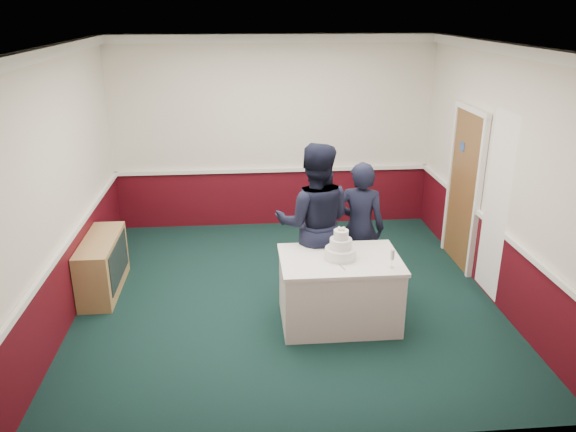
{
  "coord_description": "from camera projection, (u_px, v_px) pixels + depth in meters",
  "views": [
    {
      "loc": [
        -0.52,
        -6.15,
        3.39
      ],
      "look_at": [
        0.01,
        -0.1,
        1.1
      ],
      "focal_mm": 35.0,
      "sensor_mm": 36.0,
      "label": 1
    }
  ],
  "objects": [
    {
      "name": "ground",
      "position": [
        287.0,
        296.0,
        6.97
      ],
      "size": [
        5.0,
        5.0,
        0.0
      ],
      "primitive_type": "plane",
      "color": "black",
      "rests_on": "ground"
    },
    {
      "name": "room_shell",
      "position": [
        289.0,
        129.0,
        6.85
      ],
      "size": [
        5.0,
        5.0,
        3.0
      ],
      "color": "silver",
      "rests_on": "ground"
    },
    {
      "name": "sideboard",
      "position": [
        103.0,
        265.0,
        6.99
      ],
      "size": [
        0.41,
        1.2,
        0.7
      ],
      "color": "#A88051",
      "rests_on": "ground"
    },
    {
      "name": "cake_table",
      "position": [
        339.0,
        290.0,
        6.28
      ],
      "size": [
        1.32,
        0.92,
        0.79
      ],
      "color": "white",
      "rests_on": "ground"
    },
    {
      "name": "wedding_cake",
      "position": [
        341.0,
        249.0,
        6.11
      ],
      "size": [
        0.35,
        0.35,
        0.36
      ],
      "color": "white",
      "rests_on": "cake_table"
    },
    {
      "name": "cake_knife",
      "position": [
        341.0,
        266.0,
        5.96
      ],
      "size": [
        0.07,
        0.22,
        0.0
      ],
      "primitive_type": "cube",
      "rotation": [
        0.0,
        0.0,
        0.25
      ],
      "color": "silver",
      "rests_on": "cake_table"
    },
    {
      "name": "champagne_flute",
      "position": [
        392.0,
        256.0,
        5.88
      ],
      "size": [
        0.05,
        0.05,
        0.21
      ],
      "color": "silver",
      "rests_on": "cake_table"
    },
    {
      "name": "person_man",
      "position": [
        314.0,
        224.0,
        6.62
      ],
      "size": [
        1.03,
        0.85,
        1.94
      ],
      "primitive_type": "imported",
      "rotation": [
        0.0,
        0.0,
        3.01
      ],
      "color": "black",
      "rests_on": "ground"
    },
    {
      "name": "person_woman",
      "position": [
        360.0,
        228.0,
        6.86
      ],
      "size": [
        0.7,
        0.56,
        1.67
      ],
      "primitive_type": "imported",
      "rotation": [
        0.0,
        0.0,
        2.85
      ],
      "color": "black",
      "rests_on": "ground"
    }
  ]
}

